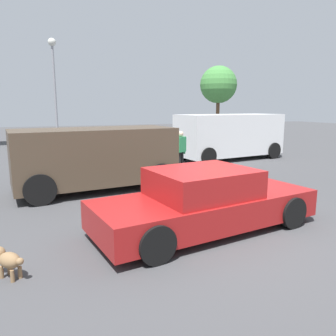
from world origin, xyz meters
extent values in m
plane|color=#424244|center=(0.00, 0.00, 0.00)|extent=(80.00, 80.00, 0.00)
cube|color=maroon|center=(-0.16, 0.14, 0.43)|extent=(4.69, 2.33, 0.54)
cube|color=maroon|center=(-0.26, 0.13, 0.97)|extent=(2.09, 1.82, 0.53)
cube|color=slate|center=(0.63, 0.25, 0.97)|extent=(0.26, 1.45, 0.44)
cube|color=slate|center=(-1.15, 0.00, 0.97)|extent=(0.26, 1.45, 0.44)
cylinder|color=black|center=(1.26, 1.16, 0.32)|extent=(0.66, 0.31, 0.64)
cylinder|color=black|center=(1.49, -0.44, 0.32)|extent=(0.66, 0.31, 0.64)
cylinder|color=black|center=(-1.81, 0.72, 0.32)|extent=(0.66, 0.31, 0.64)
cylinder|color=black|center=(-1.58, -0.87, 0.32)|extent=(0.66, 0.31, 0.64)
ellipsoid|color=olive|center=(-3.66, -0.52, 0.27)|extent=(0.41, 0.42, 0.23)
cylinder|color=olive|center=(-3.78, -0.47, 0.09)|extent=(0.06, 0.06, 0.18)
cylinder|color=olive|center=(-3.68, -0.39, 0.09)|extent=(0.06, 0.06, 0.18)
cylinder|color=olive|center=(-3.63, -0.65, 0.09)|extent=(0.06, 0.06, 0.18)
cylinder|color=olive|center=(-3.53, -0.57, 0.09)|extent=(0.06, 0.06, 0.18)
sphere|color=olive|center=(-3.51, -0.69, 0.31)|extent=(0.10, 0.10, 0.10)
cube|color=white|center=(5.24, 7.78, 1.15)|extent=(5.25, 2.60, 1.87)
cube|color=slate|center=(2.78, 7.47, 1.56)|extent=(0.26, 1.67, 0.75)
cylinder|color=black|center=(3.45, 6.61, 0.38)|extent=(0.79, 0.34, 0.76)
cylinder|color=black|center=(3.21, 8.47, 0.38)|extent=(0.79, 0.34, 0.76)
cylinder|color=black|center=(7.26, 7.10, 0.38)|extent=(0.79, 0.34, 0.76)
cylinder|color=black|center=(7.02, 8.96, 0.38)|extent=(0.79, 0.34, 0.76)
cube|color=#4C3D2D|center=(-1.62, 4.17, 1.02)|extent=(4.70, 2.32, 1.57)
cube|color=slate|center=(0.59, 4.39, 1.37)|extent=(0.21, 1.59, 0.63)
cylinder|color=black|center=(-0.05, 5.22, 0.40)|extent=(0.82, 0.33, 0.80)
cylinder|color=black|center=(0.12, 3.45, 0.40)|extent=(0.82, 0.33, 0.80)
cylinder|color=black|center=(-3.37, 4.89, 0.40)|extent=(0.82, 0.33, 0.80)
cylinder|color=black|center=(-3.20, 3.12, 0.40)|extent=(0.82, 0.33, 0.80)
cylinder|color=black|center=(1.66, 5.55, 0.39)|extent=(0.13, 0.13, 0.78)
cylinder|color=black|center=(1.81, 5.64, 0.39)|extent=(0.13, 0.13, 0.78)
cube|color=#339959|center=(1.73, 5.59, 1.06)|extent=(0.47, 0.41, 0.56)
cylinder|color=#339959|center=(1.53, 5.47, 1.01)|extent=(0.09, 0.09, 0.65)
cylinder|color=#339959|center=(1.94, 5.71, 1.01)|extent=(0.09, 0.09, 0.65)
sphere|color=beige|center=(1.73, 5.59, 1.45)|extent=(0.21, 0.21, 0.21)
cylinder|color=gray|center=(-2.00, 15.12, 2.95)|extent=(0.14, 0.14, 5.91)
sphere|color=silver|center=(-2.00, 15.12, 6.04)|extent=(0.44, 0.44, 0.44)
cylinder|color=brown|center=(12.31, 20.90, 1.60)|extent=(0.32, 0.32, 3.19)
sphere|color=#478C42|center=(12.31, 20.90, 4.43)|extent=(3.29, 3.29, 3.29)
camera|label=1|loc=(-3.19, -5.35, 2.40)|focal=34.92mm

